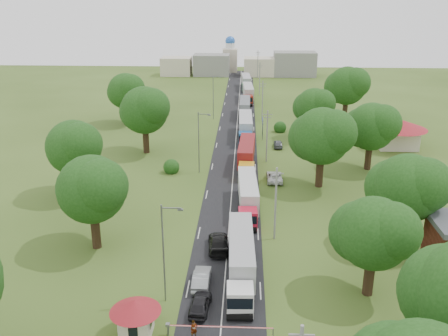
# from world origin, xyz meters

# --- Properties ---
(ground) EXTENTS (260.00, 260.00, 0.00)m
(ground) POSITION_xyz_m (0.00, 0.00, 0.00)
(ground) COLOR #354C19
(ground) RESTS_ON ground
(road) EXTENTS (8.00, 200.00, 0.04)m
(road) POSITION_xyz_m (0.00, 20.00, 0.00)
(road) COLOR black
(road) RESTS_ON ground
(boom_barrier) EXTENTS (9.22, 0.35, 1.18)m
(boom_barrier) POSITION_xyz_m (-1.36, -25.00, 0.89)
(boom_barrier) COLOR slate
(boom_barrier) RESTS_ON ground
(guard_booth) EXTENTS (4.40, 4.40, 3.45)m
(guard_booth) POSITION_xyz_m (-7.20, -25.00, 2.16)
(guard_booth) COLOR beige
(guard_booth) RESTS_ON ground
(info_sign) EXTENTS (0.12, 3.10, 4.10)m
(info_sign) POSITION_xyz_m (5.20, 35.00, 3.00)
(info_sign) COLOR slate
(info_sign) RESTS_ON ground
(pole_1) EXTENTS (1.60, 0.24, 9.00)m
(pole_1) POSITION_xyz_m (5.50, -7.00, 4.68)
(pole_1) COLOR gray
(pole_1) RESTS_ON ground
(pole_2) EXTENTS (1.60, 0.24, 9.00)m
(pole_2) POSITION_xyz_m (5.50, 21.00, 4.68)
(pole_2) COLOR gray
(pole_2) RESTS_ON ground
(pole_3) EXTENTS (1.60, 0.24, 9.00)m
(pole_3) POSITION_xyz_m (5.50, 49.00, 4.68)
(pole_3) COLOR gray
(pole_3) RESTS_ON ground
(pole_4) EXTENTS (1.60, 0.24, 9.00)m
(pole_4) POSITION_xyz_m (5.50, 77.00, 4.68)
(pole_4) COLOR gray
(pole_4) RESTS_ON ground
(pole_5) EXTENTS (1.60, 0.24, 9.00)m
(pole_5) POSITION_xyz_m (5.50, 105.00, 4.68)
(pole_5) COLOR gray
(pole_5) RESTS_ON ground
(lamp_0) EXTENTS (2.03, 0.22, 10.00)m
(lamp_0) POSITION_xyz_m (-5.35, -20.00, 5.55)
(lamp_0) COLOR slate
(lamp_0) RESTS_ON ground
(lamp_1) EXTENTS (2.03, 0.22, 10.00)m
(lamp_1) POSITION_xyz_m (-5.35, 15.00, 5.55)
(lamp_1) COLOR slate
(lamp_1) RESTS_ON ground
(lamp_2) EXTENTS (2.03, 0.22, 10.00)m
(lamp_2) POSITION_xyz_m (-5.35, 50.00, 5.55)
(lamp_2) COLOR slate
(lamp_2) RESTS_ON ground
(tree_2) EXTENTS (8.00, 8.00, 10.10)m
(tree_2) POSITION_xyz_m (13.99, -17.86, 6.60)
(tree_2) COLOR #382616
(tree_2) RESTS_ON ground
(tree_3) EXTENTS (8.80, 8.80, 11.07)m
(tree_3) POSITION_xyz_m (19.99, -7.84, 7.22)
(tree_3) COLOR #382616
(tree_3) RESTS_ON ground
(tree_4) EXTENTS (9.60, 9.60, 12.05)m
(tree_4) POSITION_xyz_m (12.99, 10.17, 7.85)
(tree_4) COLOR #382616
(tree_4) RESTS_ON ground
(tree_5) EXTENTS (8.80, 8.80, 11.07)m
(tree_5) POSITION_xyz_m (21.99, 18.16, 7.22)
(tree_5) COLOR #382616
(tree_5) RESTS_ON ground
(tree_6) EXTENTS (8.00, 8.00, 10.10)m
(tree_6) POSITION_xyz_m (14.99, 35.14, 6.60)
(tree_6) COLOR #382616
(tree_6) RESTS_ON ground
(tree_7) EXTENTS (9.60, 9.60, 12.05)m
(tree_7) POSITION_xyz_m (23.99, 50.17, 7.85)
(tree_7) COLOR #382616
(tree_7) RESTS_ON ground
(tree_10) EXTENTS (8.80, 8.80, 11.07)m
(tree_10) POSITION_xyz_m (-15.01, -9.84, 7.22)
(tree_10) COLOR #382616
(tree_10) RESTS_ON ground
(tree_11) EXTENTS (8.80, 8.80, 11.07)m
(tree_11) POSITION_xyz_m (-22.01, 5.16, 7.22)
(tree_11) COLOR #382616
(tree_11) RESTS_ON ground
(tree_12) EXTENTS (9.60, 9.60, 12.05)m
(tree_12) POSITION_xyz_m (-16.01, 25.17, 7.85)
(tree_12) COLOR #382616
(tree_12) RESTS_ON ground
(tree_13) EXTENTS (8.80, 8.80, 11.07)m
(tree_13) POSITION_xyz_m (-24.01, 45.16, 7.22)
(tree_13) COLOR #382616
(tree_13) RESTS_ON ground
(house_cream) EXTENTS (10.08, 10.08, 5.80)m
(house_cream) POSITION_xyz_m (30.00, 30.00, 3.64)
(house_cream) COLOR beige
(house_cream) RESTS_ON ground
(distant_town) EXTENTS (52.00, 8.00, 8.00)m
(distant_town) POSITION_xyz_m (0.68, 110.00, 3.49)
(distant_town) COLOR gray
(distant_town) RESTS_ON ground
(church) EXTENTS (5.00, 5.00, 12.30)m
(church) POSITION_xyz_m (-4.00, 118.00, 5.39)
(church) COLOR beige
(church) RESTS_ON ground
(truck_0) EXTENTS (2.89, 14.69, 4.07)m
(truck_0) POSITION_xyz_m (1.63, -15.45, 2.16)
(truck_0) COLOR white
(truck_0) RESTS_ON ground
(truck_1) EXTENTS (2.88, 13.84, 3.83)m
(truck_1) POSITION_xyz_m (2.33, 1.18, 2.03)
(truck_1) COLOR red
(truck_1) RESTS_ON ground
(truck_2) EXTENTS (2.97, 14.33, 3.96)m
(truck_2) POSITION_xyz_m (2.10, 18.16, 2.10)
(truck_2) COLOR gold
(truck_2) RESTS_ON ground
(truck_3) EXTENTS (2.74, 14.82, 4.10)m
(truck_3) POSITION_xyz_m (1.86, 35.49, 2.18)
(truck_3) COLOR #185392
(truck_3) RESTS_ON ground
(truck_4) EXTENTS (2.41, 13.72, 3.81)m
(truck_4) POSITION_xyz_m (1.62, 52.32, 2.02)
(truck_4) COLOR silver
(truck_4) RESTS_ON ground
(truck_5) EXTENTS (3.02, 14.09, 3.89)m
(truck_5) POSITION_xyz_m (2.38, 69.70, 2.07)
(truck_5) COLOR maroon
(truck_5) RESTS_ON ground
(truck_6) EXTENTS (2.98, 13.50, 3.73)m
(truck_6) POSITION_xyz_m (1.79, 86.62, 1.98)
(truck_6) COLOR #225C3A
(truck_6) RESTS_ON ground
(car_lane_front) EXTENTS (2.10, 4.46, 1.48)m
(car_lane_front) POSITION_xyz_m (-2.04, -21.44, 0.74)
(car_lane_front) COLOR black
(car_lane_front) RESTS_ON ground
(car_lane_mid) EXTENTS (1.70, 4.71, 1.54)m
(car_lane_mid) POSITION_xyz_m (-2.28, -17.23, 0.77)
(car_lane_mid) COLOR gray
(car_lane_mid) RESTS_ON ground
(car_lane_rear) EXTENTS (2.70, 5.79, 1.64)m
(car_lane_rear) POSITION_xyz_m (-1.00, -9.86, 0.82)
(car_lane_rear) COLOR black
(car_lane_rear) RESTS_ON ground
(car_verge_near) EXTENTS (2.39, 5.11, 1.41)m
(car_verge_near) POSITION_xyz_m (6.44, 11.82, 0.71)
(car_verge_near) COLOR white
(car_verge_near) RESTS_ON ground
(car_verge_far) EXTENTS (1.61, 3.98, 1.36)m
(car_verge_far) POSITION_xyz_m (8.00, 29.22, 0.68)
(car_verge_far) COLOR #5A5E61
(car_verge_far) RESTS_ON ground
(pedestrian_near) EXTENTS (0.71, 0.61, 1.64)m
(pedestrian_near) POSITION_xyz_m (-2.24, -25.19, 0.82)
(pedestrian_near) COLOR gray
(pedestrian_near) RESTS_ON ground
(pedestrian_booth) EXTENTS (0.76, 0.89, 1.60)m
(pedestrian_booth) POSITION_xyz_m (-6.18, -22.71, 0.80)
(pedestrian_booth) COLOR gray
(pedestrian_booth) RESTS_ON ground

